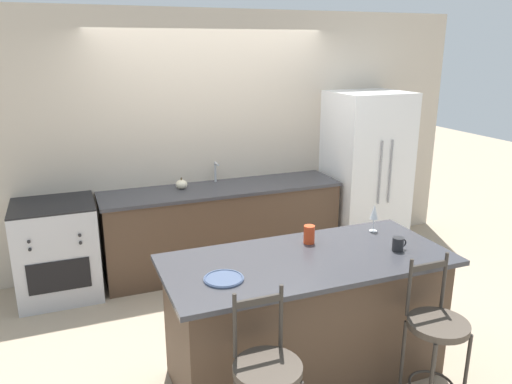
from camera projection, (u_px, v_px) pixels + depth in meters
name	position (u px, v px, depth m)	size (l,w,h in m)	color
ground_plane	(234.00, 280.00, 5.17)	(18.00, 18.00, 0.00)	tan
wall_back	(212.00, 140.00, 5.40)	(6.00, 0.07, 2.70)	beige
back_counter	(222.00, 227.00, 5.37)	(2.52, 0.67, 0.91)	#4C3828
sink_faucet	(216.00, 170.00, 5.38)	(0.02, 0.13, 0.22)	#ADAFB5
kitchen_island	(306.00, 316.00, 3.58)	(2.02, 0.91, 0.92)	#4C3828
refrigerator	(365.00, 172.00, 5.77)	(0.82, 0.77, 1.85)	white
oven_range	(57.00, 250.00, 4.75)	(0.74, 0.70, 0.93)	#B7B7BC
bar_stool_near	(267.00, 383.00, 2.75)	(0.39, 0.39, 1.06)	#332D28
bar_stool_far	(436.00, 337.00, 3.18)	(0.39, 0.39, 1.06)	#332D28
dinner_plate	(224.00, 278.00, 3.13)	(0.26, 0.26, 0.02)	#425170
wine_glass	(374.00, 212.00, 3.90)	(0.07, 0.07, 0.22)	white
coffee_mug	(398.00, 244.00, 3.56)	(0.11, 0.08, 0.10)	#232326
tumbler_cup	(309.00, 234.00, 3.69)	(0.08, 0.08, 0.14)	red
pumpkin_decoration	(182.00, 184.00, 5.15)	(0.12, 0.12, 0.12)	beige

